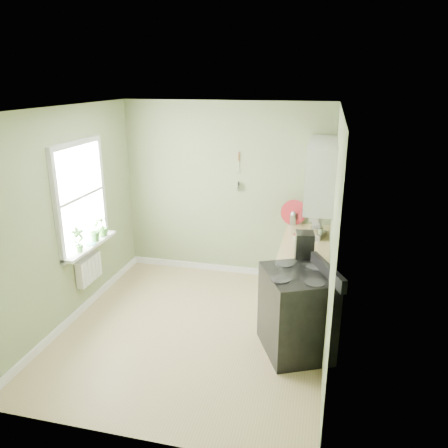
% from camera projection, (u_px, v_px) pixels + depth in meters
% --- Properties ---
extents(floor, '(3.20, 3.60, 0.02)m').
position_uv_depth(floor, '(193.00, 330.00, 5.50)').
color(floor, tan).
rests_on(floor, ground).
extents(ceiling, '(3.20, 3.60, 0.02)m').
position_uv_depth(ceiling, '(188.00, 107.00, 4.63)').
color(ceiling, white).
rests_on(ceiling, wall_back).
extents(wall_back, '(3.20, 0.02, 2.70)m').
position_uv_depth(wall_back, '(226.00, 191.00, 6.74)').
color(wall_back, '#8E9E6C').
rests_on(wall_back, floor).
extents(wall_left, '(0.02, 3.60, 2.70)m').
position_uv_depth(wall_left, '(67.00, 218.00, 5.42)').
color(wall_left, '#8E9E6C').
rests_on(wall_left, floor).
extents(wall_right, '(0.02, 3.60, 2.70)m').
position_uv_depth(wall_right, '(333.00, 239.00, 4.71)').
color(wall_right, '#8E9E6C').
rests_on(wall_right, floor).
extents(base_cabinets, '(0.60, 1.60, 0.87)m').
position_uv_depth(base_cabinets, '(304.00, 275.00, 6.00)').
color(base_cabinets, silver).
rests_on(base_cabinets, floor).
extents(countertop, '(0.64, 1.60, 0.04)m').
position_uv_depth(countertop, '(306.00, 244.00, 5.85)').
color(countertop, '#CCB87C').
rests_on(countertop, base_cabinets).
extents(upper_cabinets, '(0.35, 1.40, 0.80)m').
position_uv_depth(upper_cabinets, '(321.00, 173.00, 5.61)').
color(upper_cabinets, silver).
rests_on(upper_cabinets, wall_right).
extents(window, '(0.06, 1.14, 1.44)m').
position_uv_depth(window, '(80.00, 197.00, 5.63)').
color(window, white).
rests_on(window, wall_left).
extents(window_sill, '(0.18, 1.14, 0.04)m').
position_uv_depth(window_sill, '(90.00, 246.00, 5.83)').
color(window_sill, white).
rests_on(window_sill, wall_left).
extents(radiator, '(0.12, 0.50, 0.35)m').
position_uv_depth(radiator, '(89.00, 269.00, 5.89)').
color(radiator, white).
rests_on(radiator, wall_left).
extents(wall_utensils, '(0.02, 0.14, 0.58)m').
position_uv_depth(wall_utensils, '(238.00, 178.00, 6.60)').
color(wall_utensils, '#CCB87C').
rests_on(wall_utensils, wall_back).
extents(stove, '(1.00, 1.01, 1.10)m').
position_uv_depth(stove, '(297.00, 312.00, 4.93)').
color(stove, black).
rests_on(stove, floor).
extents(stand_mixer, '(0.28, 0.36, 0.40)m').
position_uv_depth(stand_mixer, '(317.00, 225.00, 6.00)').
color(stand_mixer, '#B2B2B7').
rests_on(stand_mixer, countertop).
extents(kettle, '(0.21, 0.12, 0.21)m').
position_uv_depth(kettle, '(293.00, 218.00, 6.53)').
color(kettle, silver).
rests_on(kettle, countertop).
extents(coffee_maker, '(0.24, 0.26, 0.37)m').
position_uv_depth(coffee_maker, '(304.00, 248.00, 5.19)').
color(coffee_maker, black).
rests_on(coffee_maker, countertop).
extents(red_tray, '(0.39, 0.16, 0.38)m').
position_uv_depth(red_tray, '(294.00, 212.00, 6.50)').
color(red_tray, red).
rests_on(red_tray, countertop).
extents(jar, '(0.07, 0.07, 0.08)m').
position_uv_depth(jar, '(296.00, 237.00, 5.94)').
color(jar, beige).
rests_on(jar, countertop).
extents(plant_a, '(0.20, 0.21, 0.33)m').
position_uv_depth(plant_a, '(78.00, 240.00, 5.50)').
color(plant_a, '#407B2D').
rests_on(plant_a, window_sill).
extents(plant_b, '(0.16, 0.19, 0.31)m').
position_uv_depth(plant_b, '(95.00, 230.00, 5.89)').
color(plant_b, '#407B2D').
rests_on(plant_b, window_sill).
extents(plant_c, '(0.21, 0.21, 0.27)m').
position_uv_depth(plant_c, '(102.00, 227.00, 6.09)').
color(plant_c, '#407B2D').
rests_on(plant_c, window_sill).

